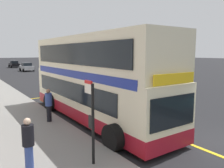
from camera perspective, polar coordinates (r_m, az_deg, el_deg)
ground_plane at (r=37.31m, az=-21.40°, el=1.97°), size 260.00×260.00×0.00m
double_decker_bus at (r=11.94m, az=-5.01°, el=0.74°), size 3.16×11.00×4.40m
bus_bay_markings at (r=12.35m, az=-4.85°, el=-8.79°), size 3.08×14.82×0.01m
bus_stop_sign at (r=6.93m, az=-5.21°, el=-7.90°), size 0.09×0.51×2.58m
parked_car_silver_kerbside at (r=46.32m, az=-20.88°, el=4.06°), size 2.09×4.20×1.62m
parked_car_black_across at (r=58.76m, az=-23.64°, el=4.64°), size 2.09×4.20×1.62m
pedestrian_waiting_near_sign at (r=7.09m, az=-20.51°, el=-13.78°), size 0.34×0.34×1.59m
pedestrian_further_back at (r=11.62m, az=-15.80°, el=-4.90°), size 0.34×0.34×1.65m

